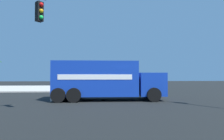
{
  "coord_description": "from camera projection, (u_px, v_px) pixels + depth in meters",
  "views": [
    {
      "loc": [
        -14.62,
        2.38,
        1.84
      ],
      "look_at": [
        0.02,
        1.38,
        2.27
      ],
      "focal_mm": 30.99,
      "sensor_mm": 36.0,
      "label": 1
    }
  ],
  "objects": [
    {
      "name": "sidewalk_corner_far",
      "position": [
        21.0,
        88.0,
        27.01
      ],
      "size": [
        12.07,
        12.07,
        0.14
      ],
      "primitive_type": "cube",
      "color": "beige",
      "rests_on": "ground"
    },
    {
      "name": "pickup_navy",
      "position": [
        143.0,
        84.0,
        27.15
      ],
      "size": [
        2.56,
        5.33,
        1.38
      ],
      "color": "navy",
      "rests_on": "ground"
    },
    {
      "name": "ground_plane",
      "position": [
        130.0,
        100.0,
        14.69
      ],
      "size": [
        100.0,
        100.0,
        0.0
      ],
      "primitive_type": "plane",
      "color": "black"
    },
    {
      "name": "sedan_maroon",
      "position": [
        95.0,
        84.0,
        27.51
      ],
      "size": [
        2.37,
        4.46,
        1.31
      ],
      "color": "maroon",
      "rests_on": "ground"
    },
    {
      "name": "delivery_truck",
      "position": [
        105.0,
        80.0,
        14.58
      ],
      "size": [
        2.83,
        8.19,
        2.89
      ],
      "color": "#1438AD",
      "rests_on": "ground"
    }
  ]
}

